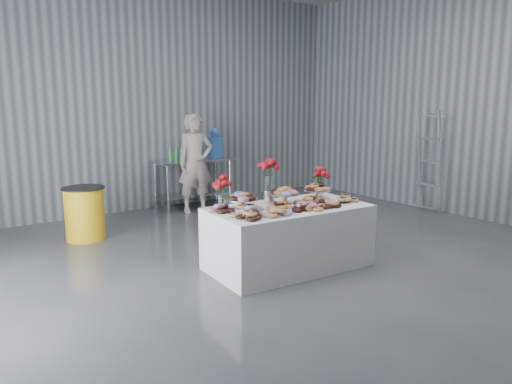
# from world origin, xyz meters

# --- Properties ---
(ground) EXTENTS (9.00, 9.00, 0.00)m
(ground) POSITION_xyz_m (0.00, 0.00, 0.00)
(ground) COLOR #393C41
(ground) RESTS_ON ground
(room_walls) EXTENTS (8.04, 9.04, 4.02)m
(room_walls) POSITION_xyz_m (-0.27, 0.07, 2.64)
(room_walls) COLOR gray
(room_walls) RESTS_ON ground
(display_table) EXTENTS (1.97, 1.15, 0.75)m
(display_table) POSITION_xyz_m (-0.14, 0.47, 0.38)
(display_table) COLOR white
(display_table) RESTS_ON ground
(prep_table) EXTENTS (1.50, 0.60, 0.90)m
(prep_table) POSITION_xyz_m (0.60, 4.10, 0.62)
(prep_table) COLOR silver
(prep_table) RESTS_ON ground
(donut_mounds) EXTENTS (1.86, 0.94, 0.09)m
(donut_mounds) POSITION_xyz_m (-0.14, 0.42, 0.80)
(donut_mounds) COLOR #C17E46
(donut_mounds) RESTS_ON display_table
(cake_stand_left) EXTENTS (0.36, 0.36, 0.17)m
(cake_stand_left) POSITION_xyz_m (-0.67, 0.66, 0.89)
(cake_stand_left) COLOR silver
(cake_stand_left) RESTS_ON display_table
(cake_stand_mid) EXTENTS (0.36, 0.36, 0.17)m
(cake_stand_mid) POSITION_xyz_m (-0.07, 0.61, 0.89)
(cake_stand_mid) COLOR silver
(cake_stand_mid) RESTS_ON display_table
(cake_stand_right) EXTENTS (0.36, 0.36, 0.17)m
(cake_stand_right) POSITION_xyz_m (0.42, 0.57, 0.89)
(cake_stand_right) COLOR silver
(cake_stand_right) RESTS_ON display_table
(danish_pile) EXTENTS (0.48, 0.48, 0.11)m
(danish_pile) POSITION_xyz_m (0.60, 0.26, 0.81)
(danish_pile) COLOR white
(danish_pile) RESTS_ON display_table
(bouquet_left) EXTENTS (0.26, 0.26, 0.42)m
(bouquet_left) POSITION_xyz_m (-0.86, 0.77, 1.05)
(bouquet_left) COLOR white
(bouquet_left) RESTS_ON display_table
(bouquet_right) EXTENTS (0.26, 0.26, 0.42)m
(bouquet_right) POSITION_xyz_m (0.58, 0.71, 1.05)
(bouquet_right) COLOR white
(bouquet_right) RESTS_ON display_table
(bouquet_center) EXTENTS (0.26, 0.26, 0.57)m
(bouquet_center) POSITION_xyz_m (-0.16, 0.82, 1.13)
(bouquet_center) COLOR silver
(bouquet_center) RESTS_ON display_table
(water_jug) EXTENTS (0.28, 0.28, 0.55)m
(water_jug) POSITION_xyz_m (1.10, 4.10, 1.15)
(water_jug) COLOR #4381E4
(water_jug) RESTS_ON prep_table
(drink_bottles) EXTENTS (0.54, 0.08, 0.27)m
(drink_bottles) POSITION_xyz_m (0.28, 4.00, 1.04)
(drink_bottles) COLOR #268C33
(drink_bottles) RESTS_ON prep_table
(person) EXTENTS (0.70, 0.52, 1.75)m
(person) POSITION_xyz_m (0.44, 3.71, 0.88)
(person) COLOR #CC8C93
(person) RESTS_ON ground
(trash_barrel) EXTENTS (0.60, 0.60, 0.77)m
(trash_barrel) POSITION_xyz_m (-1.73, 3.13, 0.38)
(trash_barrel) COLOR yellow
(trash_barrel) RESTS_ON ground
(stepladder) EXTENTS (0.50, 0.46, 1.84)m
(stepladder) POSITION_xyz_m (3.75, 1.24, 0.91)
(stepladder) COLOR silver
(stepladder) RESTS_ON ground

